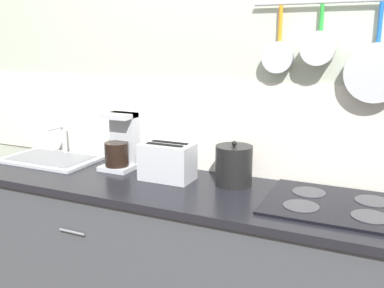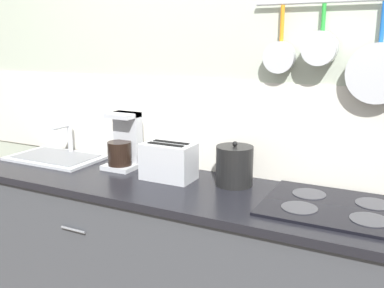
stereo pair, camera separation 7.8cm
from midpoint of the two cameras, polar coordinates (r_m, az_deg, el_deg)
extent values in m
cube|color=#B2BCA8|center=(2.11, 11.12, 5.22)|extent=(7.20, 0.06, 2.60)
cube|color=silver|center=(2.12, 10.93, 1.74)|extent=(7.20, 0.07, 0.47)
cylinder|color=orange|center=(2.02, 13.07, 15.41)|extent=(0.02, 0.02, 0.15)
cylinder|color=#B7BABF|center=(1.99, 12.68, 11.20)|extent=(0.14, 0.04, 0.14)
cylinder|color=green|center=(1.98, 18.27, 15.76)|extent=(0.02, 0.02, 0.11)
cylinder|color=#B7BABF|center=(1.94, 17.81, 12.05)|extent=(0.15, 0.07, 0.15)
cylinder|color=#1959B2|center=(1.96, 25.19, 14.52)|extent=(0.02, 0.02, 0.16)
cylinder|color=#B7BABF|center=(1.93, 24.56, 8.54)|extent=(0.25, 0.05, 0.25)
cylinder|color=slate|center=(2.10, -14.53, -11.02)|extent=(0.14, 0.01, 0.01)
cube|color=black|center=(1.90, 7.88, -7.46)|extent=(2.96, 0.56, 0.03)
cube|color=#B7BABF|center=(2.58, -16.85, -1.76)|extent=(0.53, 0.33, 0.01)
cube|color=slate|center=(2.57, -16.87, -1.56)|extent=(0.45, 0.27, 0.00)
cylinder|color=#B7BABF|center=(2.64, -15.13, 0.66)|extent=(0.03, 0.03, 0.19)
cylinder|color=#B7BABF|center=(2.58, -16.22, 2.20)|extent=(0.02, 0.13, 0.02)
cube|color=#B7BABF|center=(2.31, -8.28, -2.91)|extent=(0.17, 0.18, 0.02)
cube|color=#B7BABF|center=(2.32, -7.57, 0.66)|extent=(0.15, 0.06, 0.30)
cylinder|color=black|center=(2.27, -8.66, -1.25)|extent=(0.13, 0.13, 0.12)
cube|color=#B7BABF|center=(2.27, -8.25, 3.82)|extent=(0.15, 0.13, 0.02)
cube|color=#B7BABF|center=(2.09, -2.06, -2.35)|extent=(0.25, 0.15, 0.18)
cube|color=black|center=(2.04, -2.45, -0.06)|extent=(0.19, 0.03, 0.00)
cube|color=black|center=(2.09, -1.72, 0.25)|extent=(0.19, 0.03, 0.00)
cube|color=black|center=(2.14, -5.22, -0.97)|extent=(0.02, 0.02, 0.02)
cylinder|color=black|center=(2.01, 6.79, -2.90)|extent=(0.17, 0.17, 0.19)
sphere|color=black|center=(1.99, 6.88, 0.02)|extent=(0.02, 0.02, 0.02)
cube|color=black|center=(1.85, 19.91, -7.96)|extent=(0.58, 0.45, 0.01)
cylinder|color=#38383D|center=(1.78, 15.37, -8.19)|extent=(0.14, 0.14, 0.00)
cylinder|color=#38383D|center=(1.76, 23.79, -9.21)|extent=(0.14, 0.14, 0.00)
cylinder|color=#38383D|center=(1.95, 16.48, -6.38)|extent=(0.14, 0.14, 0.00)
cylinder|color=#38383D|center=(1.93, 24.15, -7.28)|extent=(0.14, 0.14, 0.00)
camera|label=1|loc=(0.04, -88.83, 0.28)|focal=40.00mm
camera|label=2|loc=(0.04, 91.17, -0.28)|focal=40.00mm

